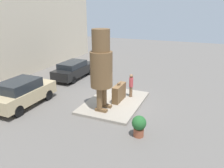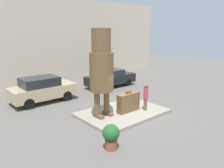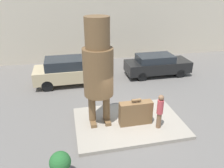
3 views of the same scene
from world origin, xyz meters
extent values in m
plane|color=#605B56|center=(0.00, 0.00, 0.00)|extent=(60.00, 60.00, 0.00)
cube|color=gray|center=(0.00, 0.00, 0.08)|extent=(4.92, 3.38, 0.16)
cube|color=brown|center=(-1.66, 0.16, 0.24)|extent=(0.25, 0.73, 0.16)
cube|color=brown|center=(-1.00, 0.16, 0.24)|extent=(0.25, 0.73, 0.16)
cylinder|color=brown|center=(-1.66, 0.27, 0.96)|extent=(0.32, 0.32, 1.28)
cylinder|color=brown|center=(-1.00, 0.27, 0.96)|extent=(0.32, 0.32, 1.28)
cylinder|color=brown|center=(-1.33, 0.27, 2.62)|extent=(1.28, 1.28, 2.05)
cylinder|color=brown|center=(-1.33, 0.27, 4.27)|extent=(1.00, 1.00, 1.23)
cube|color=brown|center=(0.24, -0.22, 0.71)|extent=(1.49, 0.41, 1.09)
cylinder|color=brown|center=(0.24, -0.22, 1.36)|extent=(0.41, 0.12, 0.12)
cylinder|color=brown|center=(1.15, -0.73, 0.52)|extent=(0.21, 0.21, 0.72)
cylinder|color=#B23D42|center=(1.15, -0.73, 1.21)|extent=(0.27, 0.27, 0.64)
sphere|color=brown|center=(1.15, -0.73, 1.65)|extent=(0.24, 0.24, 0.24)
cube|color=tan|center=(-2.53, 5.20, 0.74)|extent=(4.28, 1.86, 0.80)
cube|color=#1E2328|center=(-2.75, 5.20, 1.44)|extent=(2.36, 1.67, 0.60)
cylinder|color=black|center=(-1.21, 6.04, 0.34)|extent=(0.69, 0.18, 0.69)
cylinder|color=black|center=(-1.21, 4.36, 0.34)|extent=(0.69, 0.18, 0.69)
cylinder|color=black|center=(-3.86, 4.36, 0.34)|extent=(0.69, 0.18, 0.69)
cube|color=black|center=(3.67, 5.40, 0.68)|extent=(4.51, 1.73, 0.75)
cube|color=#1E2328|center=(3.45, 5.40, 1.28)|extent=(2.48, 1.56, 0.45)
cylinder|color=black|center=(5.07, 6.18, 0.30)|extent=(0.60, 0.18, 0.60)
cylinder|color=black|center=(5.07, 4.63, 0.30)|extent=(0.60, 0.18, 0.60)
cylinder|color=black|center=(2.28, 6.18, 0.30)|extent=(0.60, 0.18, 0.60)
cylinder|color=black|center=(2.28, 4.63, 0.30)|extent=(0.60, 0.18, 0.60)
cylinder|color=brown|center=(-3.08, -2.55, 0.21)|extent=(0.50, 0.50, 0.43)
sphere|color=#235B28|center=(-3.08, -2.55, 0.73)|extent=(0.71, 0.71, 0.71)
camera|label=1|loc=(-12.09, -5.00, 5.97)|focal=35.00mm
camera|label=2|loc=(-8.34, -8.72, 4.71)|focal=35.00mm
camera|label=3|loc=(-2.58, -8.15, 5.99)|focal=35.00mm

